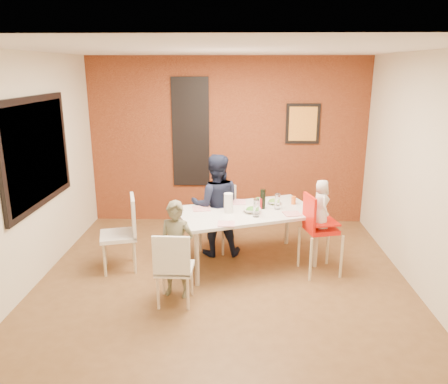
{
  "coord_description": "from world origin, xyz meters",
  "views": [
    {
      "loc": [
        0.16,
        -4.82,
        2.51
      ],
      "look_at": [
        0.0,
        0.3,
        1.05
      ],
      "focal_mm": 35.0,
      "sensor_mm": 36.0,
      "label": 1
    }
  ],
  "objects_px": {
    "chair_far": "(219,213)",
    "wine_bottle": "(263,199)",
    "dining_table": "(247,215)",
    "paper_towel_roll": "(228,203)",
    "toddler": "(321,204)",
    "chair_left": "(125,229)",
    "child_far": "(216,205)",
    "high_chair": "(318,227)",
    "chair_near": "(173,266)",
    "child_near": "(176,249)"
  },
  "relations": [
    {
      "from": "child_far",
      "to": "toddler",
      "type": "xyz_separation_m",
      "value": [
        1.32,
        -0.55,
        0.2
      ]
    },
    {
      "from": "high_chair",
      "to": "paper_towel_roll",
      "type": "distance_m",
      "value": 1.15
    },
    {
      "from": "high_chair",
      "to": "child_far",
      "type": "height_order",
      "value": "child_far"
    },
    {
      "from": "chair_far",
      "to": "child_near",
      "type": "height_order",
      "value": "child_near"
    },
    {
      "from": "dining_table",
      "to": "chair_far",
      "type": "height_order",
      "value": "chair_far"
    },
    {
      "from": "high_chair",
      "to": "child_far",
      "type": "xyz_separation_m",
      "value": [
        -1.29,
        0.56,
        0.09
      ]
    },
    {
      "from": "chair_far",
      "to": "high_chair",
      "type": "relative_size",
      "value": 0.89
    },
    {
      "from": "chair_far",
      "to": "high_chair",
      "type": "bearing_deg",
      "value": -10.66
    },
    {
      "from": "child_far",
      "to": "paper_towel_roll",
      "type": "xyz_separation_m",
      "value": [
        0.18,
        -0.37,
        0.15
      ]
    },
    {
      "from": "chair_left",
      "to": "child_far",
      "type": "bearing_deg",
      "value": 98.27
    },
    {
      "from": "high_chair",
      "to": "child_near",
      "type": "relative_size",
      "value": 0.92
    },
    {
      "from": "toddler",
      "to": "child_near",
      "type": "bearing_deg",
      "value": 100.53
    },
    {
      "from": "chair_near",
      "to": "high_chair",
      "type": "height_order",
      "value": "high_chair"
    },
    {
      "from": "chair_left",
      "to": "child_near",
      "type": "height_order",
      "value": "child_near"
    },
    {
      "from": "child_near",
      "to": "toddler",
      "type": "bearing_deg",
      "value": 31.93
    },
    {
      "from": "child_far",
      "to": "wine_bottle",
      "type": "bearing_deg",
      "value": 157.79
    },
    {
      "from": "chair_far",
      "to": "child_far",
      "type": "bearing_deg",
      "value": -75.72
    },
    {
      "from": "child_near",
      "to": "high_chair",
      "type": "bearing_deg",
      "value": 31.9
    },
    {
      "from": "chair_near",
      "to": "toddler",
      "type": "relative_size",
      "value": 1.41
    },
    {
      "from": "chair_far",
      "to": "wine_bottle",
      "type": "xyz_separation_m",
      "value": [
        0.6,
        -0.43,
        0.35
      ]
    },
    {
      "from": "toddler",
      "to": "wine_bottle",
      "type": "bearing_deg",
      "value": 53.31
    },
    {
      "from": "dining_table",
      "to": "paper_towel_roll",
      "type": "relative_size",
      "value": 7.84
    },
    {
      "from": "child_near",
      "to": "child_far",
      "type": "height_order",
      "value": "child_far"
    },
    {
      "from": "chair_near",
      "to": "chair_far",
      "type": "xyz_separation_m",
      "value": [
        0.42,
        1.65,
        0.04
      ]
    },
    {
      "from": "toddler",
      "to": "chair_far",
      "type": "bearing_deg",
      "value": 48.8
    },
    {
      "from": "child_far",
      "to": "dining_table",
      "type": "bearing_deg",
      "value": 141.14
    },
    {
      "from": "chair_left",
      "to": "wine_bottle",
      "type": "height_order",
      "value": "wine_bottle"
    },
    {
      "from": "dining_table",
      "to": "chair_far",
      "type": "bearing_deg",
      "value": 126.85
    },
    {
      "from": "chair_near",
      "to": "child_near",
      "type": "relative_size",
      "value": 0.76
    },
    {
      "from": "chair_far",
      "to": "toddler",
      "type": "relative_size",
      "value": 1.52
    },
    {
      "from": "chair_left",
      "to": "high_chair",
      "type": "xyz_separation_m",
      "value": [
        2.43,
        -0.05,
        0.08
      ]
    },
    {
      "from": "paper_towel_roll",
      "to": "high_chair",
      "type": "bearing_deg",
      "value": -9.35
    },
    {
      "from": "chair_near",
      "to": "chair_left",
      "type": "height_order",
      "value": "chair_left"
    },
    {
      "from": "wine_bottle",
      "to": "child_near",
      "type": "bearing_deg",
      "value": -135.85
    },
    {
      "from": "chair_far",
      "to": "chair_left",
      "type": "bearing_deg",
      "value": -126.0
    },
    {
      "from": "wine_bottle",
      "to": "high_chair",
      "type": "bearing_deg",
      "value": -28.49
    },
    {
      "from": "paper_towel_roll",
      "to": "dining_table",
      "type": "bearing_deg",
      "value": 19.96
    },
    {
      "from": "chair_left",
      "to": "wine_bottle",
      "type": "xyz_separation_m",
      "value": [
        1.76,
        0.31,
        0.32
      ]
    },
    {
      "from": "chair_near",
      "to": "paper_towel_roll",
      "type": "bearing_deg",
      "value": -117.36
    },
    {
      "from": "chair_far",
      "to": "paper_towel_roll",
      "type": "distance_m",
      "value": 0.72
    },
    {
      "from": "chair_near",
      "to": "child_near",
      "type": "xyz_separation_m",
      "value": [
        0.0,
        0.24,
        0.08
      ]
    },
    {
      "from": "child_near",
      "to": "paper_towel_roll",
      "type": "relative_size",
      "value": 4.42
    },
    {
      "from": "toddler",
      "to": "child_far",
      "type": "bearing_deg",
      "value": 57.59
    },
    {
      "from": "chair_far",
      "to": "high_chair",
      "type": "height_order",
      "value": "high_chair"
    },
    {
      "from": "high_chair",
      "to": "toddler",
      "type": "bearing_deg",
      "value": -80.9
    },
    {
      "from": "chair_left",
      "to": "child_near",
      "type": "relative_size",
      "value": 0.86
    },
    {
      "from": "child_far",
      "to": "toddler",
      "type": "height_order",
      "value": "child_far"
    },
    {
      "from": "dining_table",
      "to": "chair_near",
      "type": "height_order",
      "value": "chair_near"
    },
    {
      "from": "chair_near",
      "to": "paper_towel_roll",
      "type": "xyz_separation_m",
      "value": [
        0.57,
        1.04,
        0.38
      ]
    },
    {
      "from": "chair_near",
      "to": "wine_bottle",
      "type": "bearing_deg",
      "value": -128.59
    }
  ]
}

